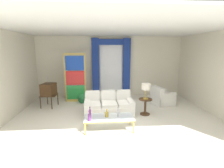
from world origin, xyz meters
name	(u,v)px	position (x,y,z in m)	size (l,w,h in m)	color
ground_plane	(116,119)	(0.00, 0.00, 0.00)	(16.00, 16.00, 0.00)	silver
wall_rear	(110,67)	(0.00, 3.06, 1.50)	(8.00, 0.12, 3.00)	silver
wall_left	(10,75)	(-3.66, 0.60, 1.50)	(0.12, 7.00, 3.00)	silver
wall_right	(210,73)	(3.66, 0.60, 1.50)	(0.12, 7.00, 3.00)	silver
ceiling_slab	(114,31)	(0.00, 0.80, 3.02)	(8.00, 7.60, 0.04)	white
curtained_window	(111,62)	(0.04, 2.89, 1.74)	(2.00, 0.17, 2.70)	white
couch_white_long	(109,106)	(-0.22, 0.47, 0.30)	(1.79, 0.99, 0.86)	white
coffee_table	(109,118)	(-0.28, -0.80, 0.38)	(1.45, 0.65, 0.41)	silver
bottle_blue_decanter	(107,114)	(-0.35, -0.77, 0.49)	(0.11, 0.11, 0.24)	gold
bottle_crystal_tall	(118,112)	(-0.01, -0.77, 0.53)	(0.06, 0.06, 0.29)	silver
bottle_amber_squat	(90,113)	(-0.83, -0.85, 0.55)	(0.06, 0.06, 0.35)	#753384
bottle_ruby_flask	(89,117)	(-0.84, -1.04, 0.53)	(0.08, 0.08, 0.30)	#753384
vintage_tv	(49,90)	(-2.66, 1.48, 0.73)	(0.62, 0.68, 1.35)	#472D19
armchair_white	(162,98)	(2.16, 1.46, 0.29)	(0.98, 0.97, 0.80)	white
stained_glass_divider	(75,79)	(-1.64, 2.13, 1.06)	(0.95, 0.05, 2.20)	gold
peacock_figurine	(83,99)	(-1.31, 1.75, 0.22)	(0.44, 0.60, 0.50)	beige
round_side_table	(145,105)	(1.12, 0.32, 0.36)	(0.48, 0.48, 0.59)	#472D19
table_lamp_brass	(146,87)	(1.12, 0.32, 1.03)	(0.32, 0.32, 0.57)	#B29338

